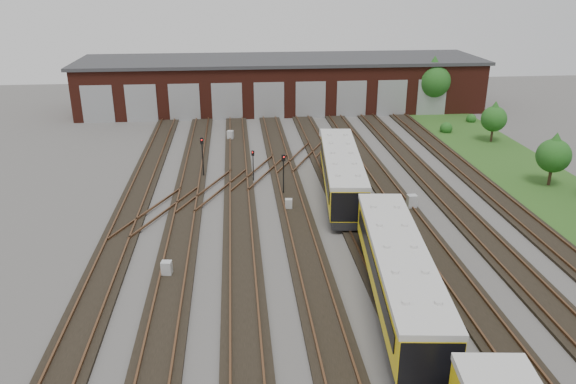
{
  "coord_description": "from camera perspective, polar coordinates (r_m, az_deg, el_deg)",
  "views": [
    {
      "loc": [
        -6.13,
        -32.32,
        16.35
      ],
      "look_at": [
        -2.59,
        4.34,
        2.0
      ],
      "focal_mm": 35.0,
      "sensor_mm": 36.0,
      "label": 1
    }
  ],
  "objects": [
    {
      "name": "relay_cabinet_4",
      "position": [
        42.56,
        12.46,
        -1.01
      ],
      "size": [
        0.71,
        0.61,
        1.12
      ],
      "primitive_type": "cube",
      "rotation": [
        0.0,
        0.0,
        0.07
      ],
      "color": "#ABADB0",
      "rests_on": "ground"
    },
    {
      "name": "tree_0",
      "position": [
        72.6,
        14.56,
        11.28
      ],
      "size": [
        4.28,
        4.28,
        7.1
      ],
      "color": "#362318",
      "rests_on": "ground"
    },
    {
      "name": "tree_1",
      "position": [
        61.71,
        20.22,
        7.27
      ],
      "size": [
        2.6,
        2.6,
        4.32
      ],
      "color": "#362318",
      "rests_on": "ground"
    },
    {
      "name": "relay_cabinet_2",
      "position": [
        41.45,
        0.07,
        -1.29
      ],
      "size": [
        0.56,
        0.48,
        0.87
      ],
      "primitive_type": "cube",
      "rotation": [
        0.0,
        0.0,
        -0.1
      ],
      "color": "#ABADB0",
      "rests_on": "ground"
    },
    {
      "name": "grass_verge",
      "position": [
        51.85,
        23.83,
        1.06
      ],
      "size": [
        8.0,
        55.0,
        0.05
      ],
      "primitive_type": "cube",
      "color": "#2B501A",
      "rests_on": "ground"
    },
    {
      "name": "signal_mast_0",
      "position": [
        48.16,
        -8.69,
        4.0
      ],
      "size": [
        0.27,
        0.26,
        3.52
      ],
      "rotation": [
        0.0,
        0.0,
        0.09
      ],
      "color": "black",
      "rests_on": "ground"
    },
    {
      "name": "ground",
      "position": [
        36.73,
        4.69,
        -5.22
      ],
      "size": [
        120.0,
        120.0,
        0.0
      ],
      "primitive_type": "plane",
      "color": "#403E3C",
      "rests_on": "ground"
    },
    {
      "name": "relay_cabinet_3",
      "position": [
        59.97,
        3.53,
        5.92
      ],
      "size": [
        0.73,
        0.67,
        0.99
      ],
      "primitive_type": "cube",
      "rotation": [
        0.0,
        0.0,
        -0.34
      ],
      "color": "#ABADB0",
      "rests_on": "ground"
    },
    {
      "name": "signal_mast_1",
      "position": [
        47.1,
        -3.57,
        3.11
      ],
      "size": [
        0.25,
        0.24,
        2.64
      ],
      "rotation": [
        0.0,
        0.0,
        -0.43
      ],
      "color": "black",
      "rests_on": "ground"
    },
    {
      "name": "metro_train",
      "position": [
        29.84,
        11.14,
        -8.11
      ],
      "size": [
        4.27,
        47.08,
        3.08
      ],
      "rotation": [
        0.0,
        0.0,
        -0.11
      ],
      "color": "black",
      "rests_on": "ground"
    },
    {
      "name": "maintenance_shed",
      "position": [
        73.73,
        -0.68,
        11.02
      ],
      "size": [
        51.0,
        12.5,
        6.35
      ],
      "color": "#4B1B12",
      "rests_on": "ground"
    },
    {
      "name": "signal_mast_2",
      "position": [
        43.7,
        -0.46,
        2.29
      ],
      "size": [
        0.29,
        0.27,
        3.33
      ],
      "rotation": [
        0.0,
        0.0,
        0.29
      ],
      "color": "black",
      "rests_on": "ground"
    },
    {
      "name": "signal_mast_3",
      "position": [
        41.66,
        4.96,
        1.02
      ],
      "size": [
        0.27,
        0.26,
        3.06
      ],
      "rotation": [
        0.0,
        0.0,
        -0.13
      ],
      "color": "black",
      "rests_on": "ground"
    },
    {
      "name": "relay_cabinet_0",
      "position": [
        33.34,
        -12.21,
        -7.66
      ],
      "size": [
        0.64,
        0.56,
        0.97
      ],
      "primitive_type": "cube",
      "rotation": [
        0.0,
        0.0,
        -0.15
      ],
      "color": "#ABADB0",
      "rests_on": "ground"
    },
    {
      "name": "relay_cabinet_1",
      "position": [
        59.49,
        -5.88,
        5.74
      ],
      "size": [
        0.74,
        0.67,
        1.02
      ],
      "primitive_type": "cube",
      "rotation": [
        0.0,
        0.0,
        -0.31
      ],
      "color": "#ABADB0",
      "rests_on": "ground"
    },
    {
      "name": "tree_3",
      "position": [
        50.33,
        25.43,
        3.71
      ],
      "size": [
        2.75,
        2.75,
        4.55
      ],
      "color": "#362318",
      "rests_on": "ground"
    },
    {
      "name": "bush_1",
      "position": [
        64.55,
        15.79,
        6.43
      ],
      "size": [
        1.35,
        1.35,
        1.35
      ],
      "primitive_type": "sphere",
      "color": "#1C4D16",
      "rests_on": "ground"
    },
    {
      "name": "bush_2",
      "position": [
        70.07,
        18.13,
        7.22
      ],
      "size": [
        1.14,
        1.14,
        1.14
      ],
      "primitive_type": "sphere",
      "color": "#1C4D16",
      "rests_on": "ground"
    },
    {
      "name": "track_network",
      "position": [
        37.18,
        4.29,
        -4.68
      ],
      "size": [
        30.4,
        70.0,
        0.33
      ],
      "color": "black",
      "rests_on": "ground"
    }
  ]
}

